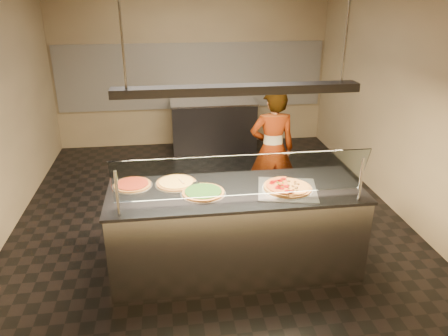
{
  "coord_description": "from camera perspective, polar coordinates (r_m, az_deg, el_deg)",
  "views": [
    {
      "loc": [
        -0.52,
        -5.11,
        2.82
      ],
      "look_at": [
        0.07,
        -0.81,
        1.02
      ],
      "focal_mm": 35.0,
      "sensor_mm": 36.0,
      "label": 1
    }
  ],
  "objects": [
    {
      "name": "worker",
      "position": [
        5.84,
        6.32,
        2.41
      ],
      "size": [
        0.61,
        0.4,
        1.65
      ],
      "primitive_type": "imported",
      "rotation": [
        0.0,
        0.0,
        3.13
      ],
      "color": "#2E2B34",
      "rests_on": "ground"
    },
    {
      "name": "wall_back",
      "position": [
        8.24,
        -4.25,
        13.27
      ],
      "size": [
        5.0,
        0.02,
        3.0
      ],
      "primitive_type": "cube",
      "color": "tan",
      "rests_on": "ground"
    },
    {
      "name": "perforated_tray",
      "position": [
        4.46,
        8.26,
        -2.73
      ],
      "size": [
        0.69,
        0.69,
        0.01
      ],
      "color": "silver",
      "rests_on": "serving_counter"
    },
    {
      "name": "pizza_spatula",
      "position": [
        4.52,
        -4.93,
        -1.89
      ],
      "size": [
        0.23,
        0.22,
        0.02
      ],
      "color": "#B7B7BC",
      "rests_on": "pizza_spinach"
    },
    {
      "name": "pizza_tomato",
      "position": [
        4.59,
        -11.88,
        -2.1
      ],
      "size": [
        0.41,
        0.41,
        0.03
      ],
      "color": "silver",
      "rests_on": "serving_counter"
    },
    {
      "name": "sneeze_guard",
      "position": [
        3.99,
        2.43,
        -1.09
      ],
      "size": [
        2.34,
        0.18,
        0.54
      ],
      "color": "#B7B7BC",
      "rests_on": "serving_counter"
    },
    {
      "name": "ground",
      "position": [
        5.87,
        -1.8,
        -6.33
      ],
      "size": [
        5.0,
        6.0,
        0.02
      ],
      "primitive_type": "cube",
      "color": "black",
      "rests_on": "ground"
    },
    {
      "name": "prep_table",
      "position": [
        8.06,
        -1.4,
        5.56
      ],
      "size": [
        1.54,
        0.74,
        0.93
      ],
      "color": "#2D2D31",
      "rests_on": "ground"
    },
    {
      "name": "wall_right",
      "position": [
        6.09,
        22.49,
        8.31
      ],
      "size": [
        0.02,
        6.0,
        3.0
      ],
      "primitive_type": "cube",
      "color": "tan",
      "rests_on": "ground"
    },
    {
      "name": "pizza_cheese",
      "position": [
        4.56,
        -6.27,
        -1.89
      ],
      "size": [
        0.44,
        0.44,
        0.03
      ],
      "color": "silver",
      "rests_on": "serving_counter"
    },
    {
      "name": "lamp_rod_left",
      "position": [
        3.96,
        -13.27,
        17.25
      ],
      "size": [
        0.02,
        0.02,
        1.01
      ],
      "primitive_type": "cylinder",
      "color": "#B7B7BC",
      "rests_on": "ceiling"
    },
    {
      "name": "lamp_rod_right",
      "position": [
        4.28,
        15.79,
        17.38
      ],
      "size": [
        0.02,
        0.02,
        1.01
      ],
      "primitive_type": "cylinder",
      "color": "#B7B7BC",
      "rests_on": "ceiling"
    },
    {
      "name": "tile_band",
      "position": [
        8.25,
        -4.19,
        11.87
      ],
      "size": [
        4.9,
        0.02,
        1.2
      ],
      "primitive_type": "cube",
      "color": "silver",
      "rests_on": "wall_back"
    },
    {
      "name": "half_pizza_sausage",
      "position": [
        4.48,
        9.67,
        -2.4
      ],
      "size": [
        0.34,
        0.52,
        0.04
      ],
      "color": "brown",
      "rests_on": "perforated_tray"
    },
    {
      "name": "heat_lamp_housing",
      "position": [
        4.08,
        1.74,
        10.21
      ],
      "size": [
        2.3,
        0.18,
        0.08
      ],
      "primitive_type": "cube",
      "color": "#2D2D31",
      "rests_on": "ceiling"
    },
    {
      "name": "serving_counter",
      "position": [
        4.63,
        1.52,
        -8.02
      ],
      "size": [
        2.58,
        0.94,
        0.93
      ],
      "color": "#B7B7BC",
      "rests_on": "ground"
    },
    {
      "name": "half_pizza_pepperoni",
      "position": [
        4.42,
        6.84,
        -2.5
      ],
      "size": [
        0.34,
        0.52,
        0.05
      ],
      "color": "brown",
      "rests_on": "perforated_tray"
    },
    {
      "name": "pizza_spinach",
      "position": [
        4.33,
        -2.74,
        -3.16
      ],
      "size": [
        0.45,
        0.45,
        0.03
      ],
      "color": "silver",
      "rests_on": "serving_counter"
    },
    {
      "name": "wall_front",
      "position": [
        2.54,
        5.22,
        -9.0
      ],
      "size": [
        5.0,
        0.02,
        3.0
      ],
      "primitive_type": "cube",
      "color": "tan",
      "rests_on": "ground"
    }
  ]
}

